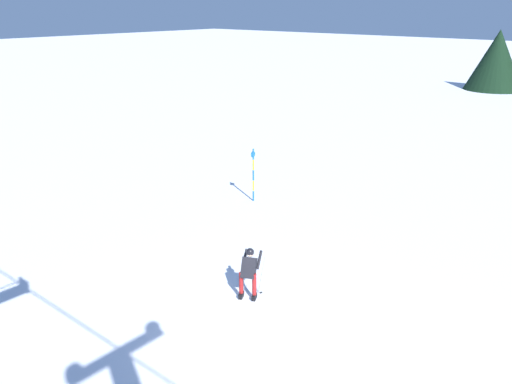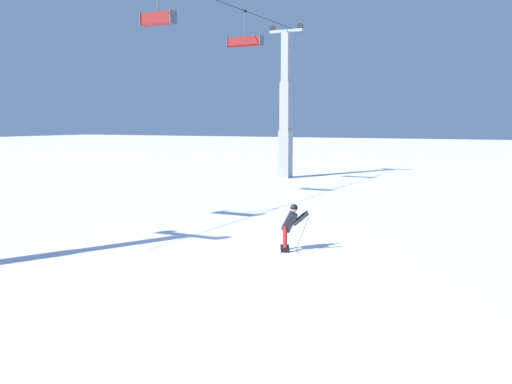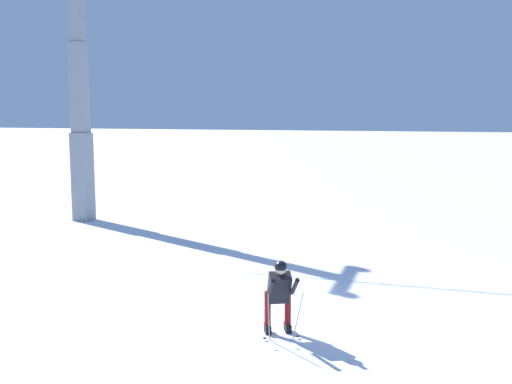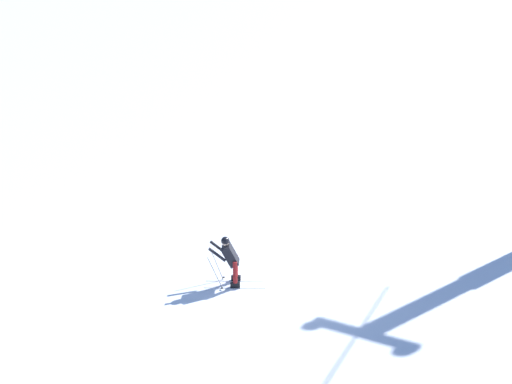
# 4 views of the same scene
# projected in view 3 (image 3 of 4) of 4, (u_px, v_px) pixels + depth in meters

# --- Properties ---
(ground_plane) EXTENTS (260.00, 260.00, 0.00)m
(ground_plane) POSITION_uv_depth(u_px,v_px,m) (249.00, 309.00, 13.24)
(ground_plane) COLOR white
(skier_carving_main) EXTENTS (1.27, 1.83, 1.67)m
(skier_carving_main) POSITION_uv_depth(u_px,v_px,m) (279.00, 292.00, 11.57)
(skier_carving_main) COLOR white
(skier_carving_main) RESTS_ON ground_plane
(lift_tower_near) EXTENTS (0.68, 2.88, 11.21)m
(lift_tower_near) POSITION_uv_depth(u_px,v_px,m) (80.00, 103.00, 23.58)
(lift_tower_near) COLOR gray
(lift_tower_near) RESTS_ON ground_plane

